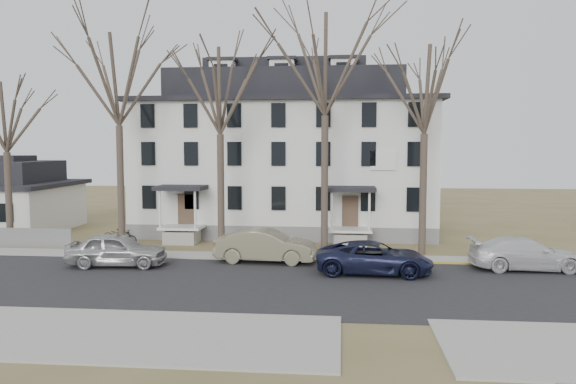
# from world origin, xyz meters

# --- Properties ---
(ground) EXTENTS (120.00, 120.00, 0.00)m
(ground) POSITION_xyz_m (0.00, 0.00, 0.00)
(ground) COLOR olive
(ground) RESTS_ON ground
(main_road) EXTENTS (120.00, 10.00, 0.04)m
(main_road) POSITION_xyz_m (0.00, 2.00, 0.00)
(main_road) COLOR #27272A
(main_road) RESTS_ON ground
(far_sidewalk) EXTENTS (120.00, 2.00, 0.08)m
(far_sidewalk) POSITION_xyz_m (0.00, 8.00, 0.00)
(far_sidewalk) COLOR #A09F97
(far_sidewalk) RESTS_ON ground
(near_sidewalk_left) EXTENTS (20.00, 5.00, 0.08)m
(near_sidewalk_left) POSITION_xyz_m (-8.00, -5.00, 0.00)
(near_sidewalk_left) COLOR #A09F97
(near_sidewalk_left) RESTS_ON ground
(yellow_curb) EXTENTS (14.00, 0.25, 0.06)m
(yellow_curb) POSITION_xyz_m (5.00, 7.10, 0.00)
(yellow_curb) COLOR gold
(yellow_curb) RESTS_ON ground
(boarding_house) EXTENTS (20.80, 12.36, 12.05)m
(boarding_house) POSITION_xyz_m (-2.00, 17.95, 5.38)
(boarding_house) COLOR slate
(boarding_house) RESTS_ON ground
(small_house) EXTENTS (8.70, 8.70, 5.00)m
(small_house) POSITION_xyz_m (-22.00, 16.00, 2.25)
(small_house) COLOR silver
(small_house) RESTS_ON ground
(tree_far_left) EXTENTS (8.40, 8.40, 13.72)m
(tree_far_left) POSITION_xyz_m (-11.00, 9.80, 10.34)
(tree_far_left) COLOR #473B31
(tree_far_left) RESTS_ON ground
(tree_mid_left) EXTENTS (7.80, 7.80, 12.74)m
(tree_mid_left) POSITION_xyz_m (-5.00, 9.80, 9.60)
(tree_mid_left) COLOR #473B31
(tree_mid_left) RESTS_ON ground
(tree_center) EXTENTS (9.00, 9.00, 14.70)m
(tree_center) POSITION_xyz_m (1.00, 9.80, 11.08)
(tree_center) COLOR #473B31
(tree_center) RESTS_ON ground
(tree_mid_right) EXTENTS (7.80, 7.80, 12.74)m
(tree_mid_right) POSITION_xyz_m (6.50, 9.80, 9.60)
(tree_mid_right) COLOR #473B31
(tree_mid_right) RESTS_ON ground
(tree_bungalow) EXTENTS (6.60, 6.60, 10.78)m
(tree_bungalow) POSITION_xyz_m (-18.00, 9.80, 8.12)
(tree_bungalow) COLOR #473B31
(tree_bungalow) RESTS_ON ground
(car_silver) EXTENTS (5.09, 2.39, 1.69)m
(car_silver) POSITION_xyz_m (-9.28, 4.93, 0.84)
(car_silver) COLOR #AEAEAE
(car_silver) RESTS_ON ground
(car_tan) EXTENTS (5.35, 2.14, 1.73)m
(car_tan) POSITION_xyz_m (-1.95, 6.66, 0.86)
(car_tan) COLOR #767056
(car_tan) RESTS_ON ground
(car_navy) EXTENTS (5.62, 2.80, 1.53)m
(car_navy) POSITION_xyz_m (3.55, 4.54, 0.76)
(car_navy) COLOR #171B37
(car_navy) RESTS_ON ground
(car_white) EXTENTS (5.44, 2.31, 1.56)m
(car_white) POSITION_xyz_m (10.99, 6.11, 0.78)
(car_white) COLOR silver
(car_white) RESTS_ON ground
(bicycle_left) EXTENTS (1.73, 0.88, 0.87)m
(bicycle_left) POSITION_xyz_m (-12.33, 12.21, 0.43)
(bicycle_left) COLOR black
(bicycle_left) RESTS_ON ground
(bicycle_right) EXTENTS (1.76, 0.52, 1.05)m
(bicycle_right) POSITION_xyz_m (-11.20, 10.43, 0.53)
(bicycle_right) COLOR black
(bicycle_right) RESTS_ON ground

